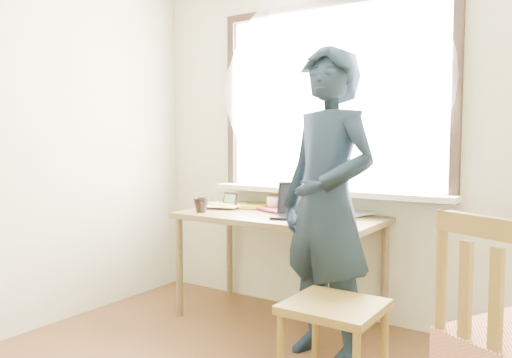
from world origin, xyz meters
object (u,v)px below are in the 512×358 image
Objects in this scene: desk at (279,226)px; laptop at (300,209)px; mug_white at (275,203)px; person at (327,205)px; mug_dark at (201,205)px; work_chair at (334,317)px.

laptop is (0.18, -0.03, 0.14)m from desk.
person is at bearing -39.63° from mug_white.
desk is 11.24× the size of mug_white.
laptop is at bearing 156.81° from person.
person is (0.37, -0.34, 0.09)m from laptop.
mug_dark is (-0.36, -0.44, 0.00)m from mug_white.
mug_dark is at bearing -168.52° from person.
desk is 3.54× the size of laptop.
mug_dark reaches higher than mug_white.
desk is 0.32m from mug_white.
person is at bearing -8.32° from mug_dark.
desk reaches higher than work_chair.
desk is 0.59m from mug_dark.
mug_white is 1.13× the size of mug_dark.
desk is at bearing 169.97° from laptop.
laptop is 3.18× the size of mug_white.
desk is 12.70× the size of mug_dark.
laptop is 0.86× the size of work_chair.
laptop is at bearing -35.80° from mug_white.
person is (0.73, -0.60, 0.10)m from mug_white.
mug_dark reaches higher than desk.
person is (0.55, -0.38, 0.23)m from desk.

